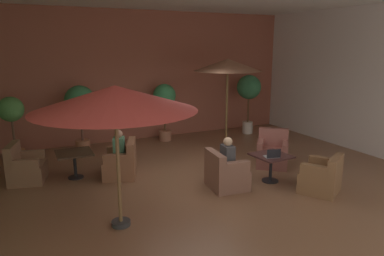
{
  "coord_description": "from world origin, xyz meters",
  "views": [
    {
      "loc": [
        -3.49,
        -6.95,
        2.95
      ],
      "look_at": [
        0.0,
        0.41,
        1.07
      ],
      "focal_mm": 33.45,
      "sensor_mm": 36.0,
      "label": 1
    }
  ],
  "objects_px": {
    "cafe_table_front_left": "(271,160)",
    "patio_umbrella_tall_red": "(115,99)",
    "potted_tree_mid_left": "(249,91)",
    "patron_by_window": "(228,154)",
    "patio_umbrella_center_beige": "(228,66)",
    "open_laptop": "(273,155)",
    "armchair_front_left_south": "(226,174)",
    "armchair_front_left_east": "(272,153)",
    "patron_blue_shirt": "(119,146)",
    "potted_tree_mid_right": "(80,105)",
    "cafe_table_front_right": "(74,157)",
    "potted_tree_right_corner": "(165,101)",
    "armchair_front_right_east": "(25,168)",
    "iced_drink_cup": "(276,154)",
    "armchair_front_right_north": "(122,163)",
    "potted_tree_left_corner": "(12,121)",
    "armchair_front_left_north": "(322,178)"
  },
  "relations": [
    {
      "from": "potted_tree_right_corner",
      "to": "armchair_front_left_east",
      "type": "bearing_deg",
      "value": -66.14
    },
    {
      "from": "armchair_front_left_east",
      "to": "patron_blue_shirt",
      "type": "relative_size",
      "value": 1.55
    },
    {
      "from": "patio_umbrella_center_beige",
      "to": "open_laptop",
      "type": "relative_size",
      "value": 7.29
    },
    {
      "from": "cafe_table_front_right",
      "to": "armchair_front_right_east",
      "type": "height_order",
      "value": "armchair_front_right_east"
    },
    {
      "from": "potted_tree_left_corner",
      "to": "patron_by_window",
      "type": "bearing_deg",
      "value": -42.08
    },
    {
      "from": "armchair_front_left_south",
      "to": "patio_umbrella_tall_red",
      "type": "distance_m",
      "value": 3.11
    },
    {
      "from": "potted_tree_mid_right",
      "to": "open_laptop",
      "type": "distance_m",
      "value": 5.41
    },
    {
      "from": "potted_tree_mid_right",
      "to": "patron_by_window",
      "type": "distance_m",
      "value": 4.64
    },
    {
      "from": "armchair_front_left_south",
      "to": "potted_tree_left_corner",
      "type": "xyz_separation_m",
      "value": [
        -4.03,
        3.66,
        0.81
      ]
    },
    {
      "from": "potted_tree_mid_left",
      "to": "patron_by_window",
      "type": "xyz_separation_m",
      "value": [
        -3.15,
        -3.9,
        -0.75
      ]
    },
    {
      "from": "armchair_front_right_east",
      "to": "patio_umbrella_center_beige",
      "type": "height_order",
      "value": "patio_umbrella_center_beige"
    },
    {
      "from": "armchair_front_left_east",
      "to": "armchair_front_right_east",
      "type": "xyz_separation_m",
      "value": [
        -5.63,
        1.46,
        -0.02
      ]
    },
    {
      "from": "armchair_front_left_east",
      "to": "patron_by_window",
      "type": "height_order",
      "value": "patron_by_window"
    },
    {
      "from": "armchair_front_left_north",
      "to": "potted_tree_mid_left",
      "type": "xyz_separation_m",
      "value": [
        1.51,
        4.93,
        1.17
      ]
    },
    {
      "from": "armchair_front_right_north",
      "to": "armchair_front_left_north",
      "type": "bearing_deg",
      "value": -37.41
    },
    {
      "from": "cafe_table_front_right",
      "to": "patio_umbrella_center_beige",
      "type": "xyz_separation_m",
      "value": [
        4.42,
        0.73,
        1.9
      ]
    },
    {
      "from": "patron_by_window",
      "to": "open_laptop",
      "type": "height_order",
      "value": "patron_by_window"
    },
    {
      "from": "potted_tree_mid_left",
      "to": "open_laptop",
      "type": "bearing_deg",
      "value": -117.69
    },
    {
      "from": "open_laptop",
      "to": "potted_tree_right_corner",
      "type": "bearing_deg",
      "value": 99.21
    },
    {
      "from": "armchair_front_right_north",
      "to": "patio_umbrella_tall_red",
      "type": "relative_size",
      "value": 0.39
    },
    {
      "from": "patron_blue_shirt",
      "to": "armchair_front_left_east",
      "type": "bearing_deg",
      "value": -13.55
    },
    {
      "from": "cafe_table_front_left",
      "to": "patio_umbrella_tall_red",
      "type": "relative_size",
      "value": 0.31
    },
    {
      "from": "patron_by_window",
      "to": "potted_tree_right_corner",
      "type": "bearing_deg",
      "value": 86.87
    },
    {
      "from": "patron_blue_shirt",
      "to": "patron_by_window",
      "type": "height_order",
      "value": "patron_by_window"
    },
    {
      "from": "armchair_front_right_east",
      "to": "potted_tree_mid_right",
      "type": "distance_m",
      "value": 2.51
    },
    {
      "from": "cafe_table_front_left",
      "to": "armchair_front_left_east",
      "type": "relative_size",
      "value": 0.76
    },
    {
      "from": "potted_tree_mid_right",
      "to": "patron_blue_shirt",
      "type": "distance_m",
      "value": 2.44
    },
    {
      "from": "patron_by_window",
      "to": "iced_drink_cup",
      "type": "distance_m",
      "value": 1.12
    },
    {
      "from": "armchair_front_right_north",
      "to": "iced_drink_cup",
      "type": "bearing_deg",
      "value": -31.83
    },
    {
      "from": "armchair_front_left_south",
      "to": "iced_drink_cup",
      "type": "relative_size",
      "value": 7.76
    },
    {
      "from": "patron_blue_shirt",
      "to": "patron_by_window",
      "type": "relative_size",
      "value": 1.01
    },
    {
      "from": "armchair_front_left_south",
      "to": "patio_umbrella_center_beige",
      "type": "xyz_separation_m",
      "value": [
        1.62,
        2.71,
        2.09
      ]
    },
    {
      "from": "armchair_front_right_east",
      "to": "patron_blue_shirt",
      "type": "bearing_deg",
      "value": -16.49
    },
    {
      "from": "patron_blue_shirt",
      "to": "open_laptop",
      "type": "distance_m",
      "value": 3.43
    },
    {
      "from": "armchair_front_right_east",
      "to": "potted_tree_right_corner",
      "type": "relative_size",
      "value": 0.53
    },
    {
      "from": "armchair_front_right_north",
      "to": "patio_umbrella_tall_red",
      "type": "distance_m",
      "value": 3.0
    },
    {
      "from": "armchair_front_left_north",
      "to": "patio_umbrella_center_beige",
      "type": "relative_size",
      "value": 0.4
    },
    {
      "from": "armchair_front_left_east",
      "to": "patron_blue_shirt",
      "type": "height_order",
      "value": "patron_blue_shirt"
    },
    {
      "from": "cafe_table_front_left",
      "to": "armchair_front_left_south",
      "type": "distance_m",
      "value": 1.12
    },
    {
      "from": "cafe_table_front_right",
      "to": "potted_tree_right_corner",
      "type": "height_order",
      "value": "potted_tree_right_corner"
    },
    {
      "from": "potted_tree_left_corner",
      "to": "cafe_table_front_right",
      "type": "bearing_deg",
      "value": -53.93
    },
    {
      "from": "patron_by_window",
      "to": "open_laptop",
      "type": "xyz_separation_m",
      "value": [
        0.96,
        -0.27,
        -0.07
      ]
    },
    {
      "from": "patron_blue_shirt",
      "to": "iced_drink_cup",
      "type": "xyz_separation_m",
      "value": [
        2.99,
        -1.84,
        -0.05
      ]
    },
    {
      "from": "cafe_table_front_left",
      "to": "iced_drink_cup",
      "type": "bearing_deg",
      "value": -70.65
    },
    {
      "from": "potted_tree_right_corner",
      "to": "iced_drink_cup",
      "type": "xyz_separation_m",
      "value": [
        0.87,
        -4.44,
        -0.61
      ]
    },
    {
      "from": "armchair_front_right_east",
      "to": "armchair_front_left_north",
      "type": "bearing_deg",
      "value": -30.7
    },
    {
      "from": "armchair_front_right_east",
      "to": "open_laptop",
      "type": "distance_m",
      "value": 5.44
    },
    {
      "from": "armchair_front_left_south",
      "to": "patio_umbrella_center_beige",
      "type": "distance_m",
      "value": 3.78
    },
    {
      "from": "armchair_front_right_north",
      "to": "armchair_front_right_east",
      "type": "distance_m",
      "value": 2.09
    },
    {
      "from": "potted_tree_mid_right",
      "to": "patron_by_window",
      "type": "bearing_deg",
      "value": -59.1
    }
  ]
}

